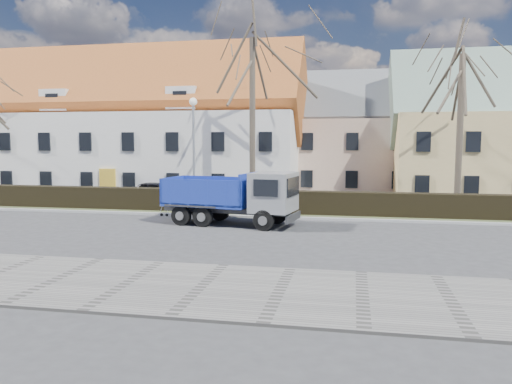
% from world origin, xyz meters
% --- Properties ---
extents(ground, '(120.00, 120.00, 0.00)m').
position_xyz_m(ground, '(0.00, 0.00, 0.00)').
color(ground, '#373739').
extents(sidewalk_near, '(80.00, 5.00, 0.08)m').
position_xyz_m(sidewalk_near, '(0.00, -8.50, 0.04)').
color(sidewalk_near, slate).
rests_on(sidewalk_near, ground).
extents(curb_far, '(80.00, 0.30, 0.12)m').
position_xyz_m(curb_far, '(0.00, 4.60, 0.06)').
color(curb_far, '#9A9A9A').
rests_on(curb_far, ground).
extents(grass_strip, '(80.00, 3.00, 0.10)m').
position_xyz_m(grass_strip, '(0.00, 6.20, 0.05)').
color(grass_strip, '#3E4728').
rests_on(grass_strip, ground).
extents(hedge, '(60.00, 0.90, 1.30)m').
position_xyz_m(hedge, '(0.00, 6.00, 0.65)').
color(hedge, black).
rests_on(hedge, ground).
extents(building_white, '(26.80, 10.80, 9.50)m').
position_xyz_m(building_white, '(-13.00, 16.00, 4.75)').
color(building_white, white).
rests_on(building_white, ground).
extents(building_pink, '(10.80, 8.80, 8.00)m').
position_xyz_m(building_pink, '(4.00, 20.00, 4.00)').
color(building_pink, '#D0AA93').
rests_on(building_pink, ground).
extents(tree_1, '(9.20, 9.20, 12.65)m').
position_xyz_m(tree_1, '(-2.00, 8.50, 6.33)').
color(tree_1, '#463C30').
rests_on(tree_1, ground).
extents(tree_2, '(8.00, 8.00, 11.00)m').
position_xyz_m(tree_2, '(10.00, 8.50, 5.50)').
color(tree_2, '#463C30').
rests_on(tree_2, ground).
extents(dump_truck, '(7.17, 3.58, 2.75)m').
position_xyz_m(dump_truck, '(-2.07, 2.24, 1.37)').
color(dump_truck, navy).
rests_on(dump_truck, ground).
extents(streetlight, '(0.53, 0.53, 6.78)m').
position_xyz_m(streetlight, '(-5.28, 7.00, 3.39)').
color(streetlight, '#9FA1A5').
rests_on(streetlight, ground).
extents(cart_frame, '(0.73, 0.44, 0.65)m').
position_xyz_m(cart_frame, '(-6.31, 4.19, 0.33)').
color(cart_frame, silver).
rests_on(cart_frame, ground).
extents(parked_car_a, '(4.47, 2.14, 1.47)m').
position_xyz_m(parked_car_a, '(-8.67, 9.59, 0.74)').
color(parked_car_a, black).
rests_on(parked_car_a, ground).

